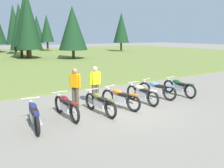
{
  "coord_description": "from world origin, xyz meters",
  "views": [
    {
      "loc": [
        -5.54,
        -8.11,
        2.98
      ],
      "look_at": [
        0.0,
        0.6,
        0.9
      ],
      "focal_mm": 38.8,
      "sensor_mm": 36.0,
      "label": 1
    }
  ],
  "objects": [
    {
      "name": "motorcycle_navy",
      "position": [
        -3.65,
        -0.38,
        0.44
      ],
      "size": [
        0.62,
        2.09,
        0.88
      ],
      "color": "black",
      "rests_on": "ground"
    },
    {
      "name": "motorcycle_olive",
      "position": [
        -1.12,
        -0.28,
        0.44
      ],
      "size": [
        0.62,
        2.1,
        0.88
      ],
      "color": "black",
      "rests_on": "ground"
    },
    {
      "name": "motorcycle_maroon",
      "position": [
        -2.39,
        -0.03,
        0.44
      ],
      "size": [
        0.62,
        2.1,
        0.88
      ],
      "color": "black",
      "rests_on": "ground"
    },
    {
      "name": "motorcycle_orange",
      "position": [
        -0.06,
        -0.11,
        0.44
      ],
      "size": [
        0.77,
        2.06,
        0.88
      ],
      "color": "black",
      "rests_on": "ground"
    },
    {
      "name": "motorcycle_british_green",
      "position": [
        3.64,
        0.08,
        0.44
      ],
      "size": [
        0.62,
        2.1,
        0.88
      ],
      "color": "black",
      "rests_on": "ground"
    },
    {
      "name": "rider_with_back_turned",
      "position": [
        -1.59,
        0.94,
        0.95
      ],
      "size": [
        0.37,
        0.49,
        1.67
      ],
      "color": "#4C4233",
      "rests_on": "ground"
    },
    {
      "name": "motorcycle_cream",
      "position": [
        1.21,
        0.03,
        0.44
      ],
      "size": [
        0.62,
        2.1,
        0.88
      ],
      "color": "black",
      "rests_on": "ground"
    },
    {
      "name": "motorcycle_sky_blue",
      "position": [
        2.36,
        0.32,
        0.44
      ],
      "size": [
        0.8,
        2.05,
        0.88
      ],
      "color": "black",
      "rests_on": "ground"
    },
    {
      "name": "rider_checking_bike",
      "position": [
        -0.6,
        1.03,
        0.95
      ],
      "size": [
        0.55,
        0.23,
        1.67
      ],
      "color": "#4C4233",
      "rests_on": "ground"
    },
    {
      "name": "ground_plane",
      "position": [
        0.0,
        0.0,
        0.0
      ],
      "size": [
        140.0,
        140.0,
        0.0
      ],
      "primitive_type": "plane",
      "color": "gray"
    },
    {
      "name": "grass_moorland",
      "position": [
        0.0,
        25.72,
        0.05
      ],
      "size": [
        80.0,
        44.0,
        0.1
      ],
      "primitive_type": "cube",
      "color": "olive",
      "rests_on": "ground"
    },
    {
      "name": "forest_treeline",
      "position": [
        0.85,
        32.14,
        4.41
      ],
      "size": [
        41.73,
        29.1,
        8.45
      ],
      "color": "#47331E",
      "rests_on": "ground"
    }
  ]
}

